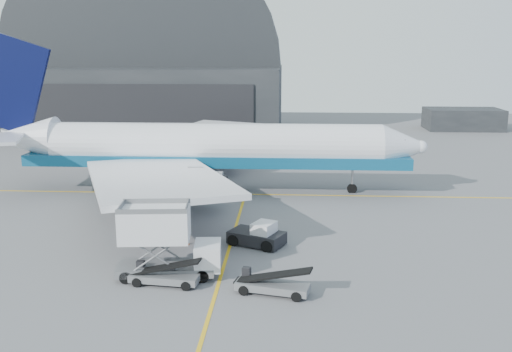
# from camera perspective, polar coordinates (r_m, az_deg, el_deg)

# --- Properties ---
(ground) EXTENTS (200.00, 200.00, 0.00)m
(ground) POSITION_cam_1_polar(r_m,az_deg,el_deg) (42.37, -3.13, -8.64)
(ground) COLOR #565659
(ground) RESTS_ON ground
(taxi_lines) EXTENTS (80.00, 42.12, 0.02)m
(taxi_lines) POSITION_cam_1_polar(r_m,az_deg,el_deg) (54.30, -1.65, -3.77)
(taxi_lines) COLOR gold
(taxi_lines) RESTS_ON ground
(hangar) EXTENTS (50.00, 28.30, 28.00)m
(hangar) POSITION_cam_1_polar(r_m,az_deg,el_deg) (107.64, -11.14, 9.36)
(hangar) COLOR black
(hangar) RESTS_ON ground
(distant_bldg_a) EXTENTS (14.00, 8.00, 4.00)m
(distant_bldg_a) POSITION_cam_1_polar(r_m,az_deg,el_deg) (117.15, 19.91, 4.40)
(distant_bldg_a) COLOR black
(distant_bldg_a) RESTS_ON ground
(airliner) EXTENTS (49.26, 47.77, 17.29)m
(airliner) POSITION_cam_1_polar(r_m,az_deg,el_deg) (62.22, -5.83, 2.87)
(airliner) COLOR white
(airliner) RESTS_ON ground
(catering_truck) EXTENTS (7.29, 3.28, 4.87)m
(catering_truck) POSITION_cam_1_polar(r_m,az_deg,el_deg) (39.56, -9.15, -6.57)
(catering_truck) COLOR slate
(catering_truck) RESTS_ON ground
(pushback_tug) EXTENTS (4.89, 3.96, 1.99)m
(pushback_tug) POSITION_cam_1_polar(r_m,az_deg,el_deg) (45.70, 0.22, -6.01)
(pushback_tug) COLOR black
(pushback_tug) RESTS_ON ground
(belt_loader_a) EXTENTS (5.00, 2.19, 1.88)m
(belt_loader_a) POSITION_cam_1_polar(r_m,az_deg,el_deg) (38.98, -9.18, -9.83)
(belt_loader_a) COLOR slate
(belt_loader_a) RESTS_ON ground
(belt_loader_b) EXTENTS (5.13, 2.62, 1.91)m
(belt_loader_b) POSITION_cam_1_polar(r_m,az_deg,el_deg) (37.17, 1.60, -10.80)
(belt_loader_b) COLOR slate
(belt_loader_b) RESTS_ON ground
(traffic_cone) EXTENTS (0.32, 0.32, 0.46)m
(traffic_cone) POSITION_cam_1_polar(r_m,az_deg,el_deg) (46.27, -6.90, -6.55)
(traffic_cone) COLOR #E35407
(traffic_cone) RESTS_ON ground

